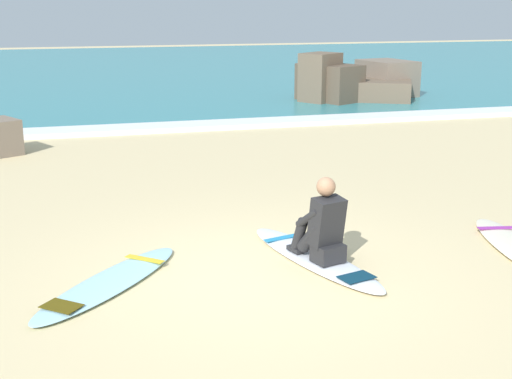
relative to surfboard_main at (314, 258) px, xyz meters
name	(u,v)px	position (x,y,z in m)	size (l,w,h in m)	color
ground_plane	(262,278)	(-0.71, -0.33, -0.04)	(80.00, 80.00, 0.00)	beige
sea	(111,71)	(-0.71, 22.45, 0.01)	(80.00, 28.00, 0.10)	teal
breaking_foam	(153,128)	(-0.71, 8.75, 0.02)	(80.00, 0.90, 0.11)	white
surfboard_main	(314,258)	(0.00, 0.00, 0.00)	(1.13, 2.46, 0.08)	silver
surfer_seated	(322,228)	(0.03, -0.14, 0.40)	(0.52, 0.76, 0.95)	#232326
surfboard_spare_near	(109,282)	(-2.29, -0.12, 0.00)	(1.90, 2.08, 0.08)	#9ED1E5
rock_outcrop_distant	(358,84)	(5.60, 11.76, 0.48)	(3.79, 2.87, 1.44)	brown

